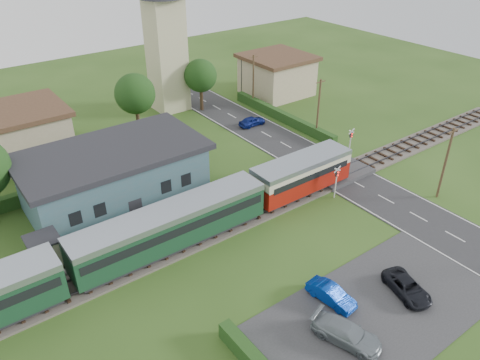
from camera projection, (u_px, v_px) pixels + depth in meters
ground at (279, 219)px, 40.49m from camera, size 120.00×120.00×0.00m
railway_track at (264, 208)px, 41.81m from camera, size 76.00×3.20×0.49m
road at (357, 184)px, 45.58m from camera, size 6.00×70.00×0.05m
car_park at (378, 310)px, 31.40m from camera, size 17.00×9.00×0.08m
crossing_deck at (342, 174)px, 46.87m from camera, size 6.20×3.40×0.45m
platform at (147, 229)px, 38.86m from camera, size 30.00×3.00×0.45m
equipment_hut at (45, 252)px, 34.00m from camera, size 2.30×2.30×2.55m
station_building at (114, 176)px, 41.61m from camera, size 16.00×9.00×5.30m
train at (134, 241)px, 34.38m from camera, size 43.20×2.90×3.40m
church_tower at (165, 30)px, 57.19m from camera, size 6.00×6.00×17.60m
house_west at (14, 135)px, 48.69m from camera, size 10.80×8.80×5.50m
house_east at (277, 74)px, 65.88m from camera, size 8.80×8.80×5.50m
hedge_roadside at (282, 116)px, 58.50m from camera, size 0.80×18.00×1.20m
hedge_station at (99, 175)px, 45.77m from camera, size 22.00×0.80×1.30m
tree_b at (135, 94)px, 52.82m from camera, size 4.60×4.60×7.34m
tree_c at (201, 76)px, 59.49m from camera, size 4.20×4.20×6.78m
utility_pole_b at (445, 163)px, 41.74m from camera, size 1.40×0.22×7.00m
utility_pole_c at (318, 108)px, 52.81m from camera, size 1.40×0.22×7.00m
utility_pole_d at (253, 80)px, 61.11m from camera, size 1.40×0.22×7.00m
crossing_signal_near at (337, 178)px, 42.38m from camera, size 0.84×0.28×3.28m
crossing_signal_far at (351, 139)px, 49.38m from camera, size 0.84×0.28×3.28m
streetlamp_east at (241, 73)px, 65.79m from camera, size 0.30×0.30×5.15m
car_on_road at (252, 121)px, 57.14m from camera, size 3.41×1.38×1.16m
car_park_blue at (331, 294)px, 31.78m from camera, size 1.68×3.72×1.18m
car_park_silver at (346, 333)px, 28.85m from camera, size 3.10×4.81×1.30m
car_park_dark at (407, 287)px, 32.43m from camera, size 2.83×4.29×1.10m
pedestrian_near at (205, 197)px, 41.25m from camera, size 0.70×0.56×1.65m
pedestrian_far at (64, 255)px, 34.19m from camera, size 1.00×1.13×1.94m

